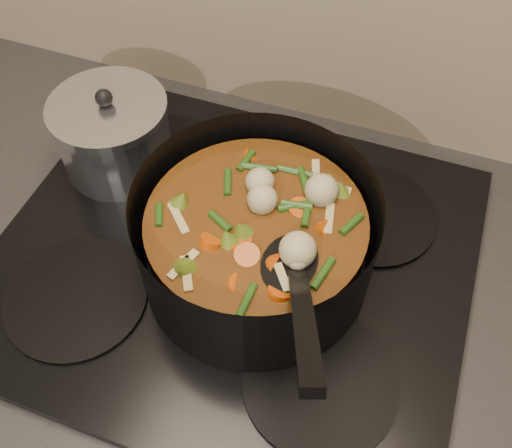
% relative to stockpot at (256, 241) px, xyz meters
% --- Properties ---
extents(counter, '(2.64, 0.64, 0.91)m').
position_rel_stockpot_xyz_m(counter, '(-0.04, 0.01, -0.54)').
color(counter, brown).
rests_on(counter, ground).
extents(stovetop, '(0.62, 0.54, 0.03)m').
position_rel_stockpot_xyz_m(stovetop, '(-0.04, 0.01, -0.08)').
color(stovetop, black).
rests_on(stovetop, counter).
extents(stockpot, '(0.33, 0.38, 0.21)m').
position_rel_stockpot_xyz_m(stockpot, '(0.00, 0.00, 0.00)').
color(stockpot, black).
rests_on(stockpot, stovetop).
extents(saucepan, '(0.17, 0.17, 0.14)m').
position_rel_stockpot_xyz_m(saucepan, '(-0.26, 0.11, -0.01)').
color(saucepan, silver).
rests_on(saucepan, stovetop).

